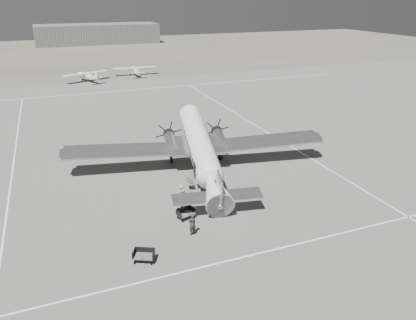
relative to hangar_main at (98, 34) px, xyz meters
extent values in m
plane|color=slate|center=(-5.00, -120.00, -3.30)|extent=(260.00, 260.00, 0.00)
cube|color=white|center=(-5.00, -134.00, -3.29)|extent=(60.00, 0.15, 0.01)
cube|color=white|center=(7.00, -120.00, -3.29)|extent=(0.15, 80.00, 0.01)
cube|color=white|center=(-23.00, -110.00, -3.29)|extent=(0.15, 60.00, 0.01)
cube|color=white|center=(-5.00, -80.00, -3.29)|extent=(90.00, 0.15, 0.01)
cube|color=#656255|center=(-5.00, -25.00, -3.30)|extent=(260.00, 90.00, 0.01)
cube|color=slate|center=(0.00, 0.00, -0.30)|extent=(42.00, 14.00, 6.00)
cube|color=#5D5D5D|center=(0.00, 0.00, 3.00)|extent=(42.00, 14.00, 0.60)
imported|color=#2E2E2E|center=(-9.94, -130.09, -2.40)|extent=(0.76, 0.63, 1.79)
imported|color=#B8B8B6|center=(-9.38, -126.31, -2.35)|extent=(0.89, 1.05, 1.89)
imported|color=beige|center=(-9.08, -124.71, -2.56)|extent=(0.72, 0.85, 1.48)
camera|label=1|loc=(-18.25, -154.44, 13.25)|focal=35.00mm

